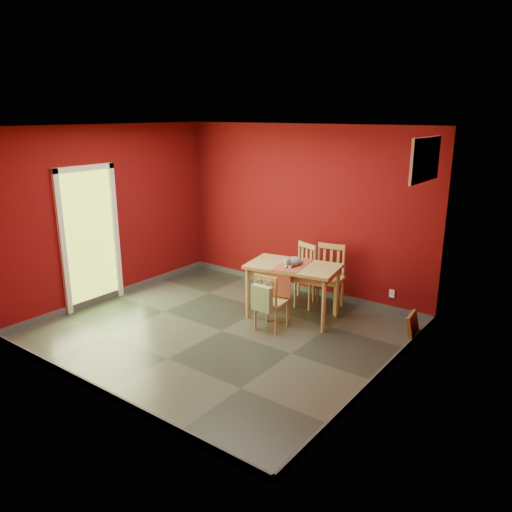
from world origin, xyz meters
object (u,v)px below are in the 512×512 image
Objects in this scene: chair_far_left at (300,272)px; tote_bag at (262,298)px; chair_near at (270,301)px; picture_frame at (413,327)px; cat at (293,260)px; dining_table at (293,271)px; chair_far_right at (328,276)px.

chair_far_left is 2.21× the size of tote_bag.
picture_frame is (1.70, 0.80, -0.23)m from chair_near.
chair_far_left is at bearing 102.09° from chair_near.
dining_table is at bearing 109.63° from cat.
tote_bag is at bearing -99.77° from chair_far_right.
dining_table reaches higher than tote_bag.
chair_far_right is (0.49, 0.01, 0.03)m from chair_far_left.
chair_far_left is 1.99m from picture_frame.
tote_bag is (0.01, -0.20, 0.10)m from chair_near.
picture_frame is (1.65, 0.32, -0.70)m from cat.
chair_near is 0.23m from tote_bag.
cat is at bearing -169.01° from picture_frame.
tote_bag is (0.26, -1.35, 0.04)m from chair_far_left.
dining_table is 1.72× the size of chair_near.
tote_bag is at bearing -87.05° from chair_near.
chair_far_right is at bearing 1.12° from chair_far_left.
chair_far_right reaches higher than chair_near.
picture_frame is (1.68, 0.28, -0.51)m from dining_table.
chair_near is at bearing -154.66° from picture_frame.
chair_far_left is at bearing -178.88° from chair_far_right.
cat is at bearing -55.93° from dining_table.
cat reaches higher than dining_table.
dining_table is 0.69m from chair_far_right.
chair_near is (-0.24, -1.15, -0.09)m from chair_far_right.
dining_table is at bearing -66.40° from chair_far_left.
chair_near is at bearing 92.95° from tote_bag.
chair_far_left reaches higher than chair_near.
cat is at bearing 86.43° from tote_bag.
tote_bag is at bearing -149.20° from picture_frame.
chair_far_left is 0.95× the size of chair_far_right.
chair_far_right is at bearing 78.07° from chair_near.
chair_far_right is 1.21× the size of chair_near.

